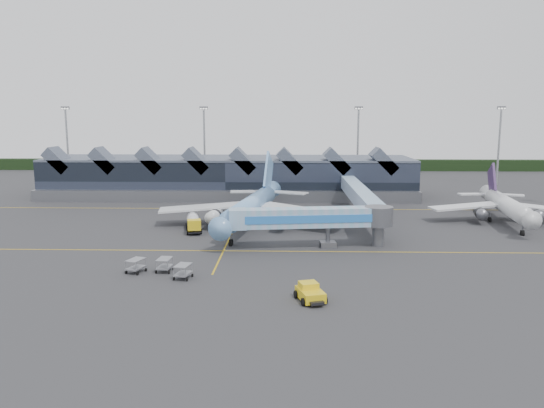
{
  "coord_description": "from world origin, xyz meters",
  "views": [
    {
      "loc": [
        9.35,
        -83.99,
        19.75
      ],
      "look_at": [
        6.84,
        4.45,
        5.0
      ],
      "focal_mm": 35.0,
      "sensor_mm": 36.0,
      "label": 1
    }
  ],
  "objects_px": {
    "pushback_tug": "(310,293)",
    "fuel_truck": "(193,222)",
    "main_airliner": "(252,205)",
    "regional_jet": "(505,205)",
    "jet_bridge": "(322,219)"
  },
  "relations": [
    {
      "from": "regional_jet",
      "to": "jet_bridge",
      "type": "xyz_separation_m",
      "value": [
        -35.65,
        -20.4,
        1.12
      ]
    },
    {
      "from": "regional_jet",
      "to": "fuel_truck",
      "type": "height_order",
      "value": "regional_jet"
    },
    {
      "from": "main_airliner",
      "to": "fuel_truck",
      "type": "xyz_separation_m",
      "value": [
        -10.02,
        -4.25,
        -2.19
      ]
    },
    {
      "from": "fuel_truck",
      "to": "pushback_tug",
      "type": "relative_size",
      "value": 1.86
    },
    {
      "from": "fuel_truck",
      "to": "main_airliner",
      "type": "bearing_deg",
      "value": 10.33
    },
    {
      "from": "pushback_tug",
      "to": "fuel_truck",
      "type": "bearing_deg",
      "value": 101.4
    },
    {
      "from": "regional_jet",
      "to": "pushback_tug",
      "type": "xyz_separation_m",
      "value": [
        -38.35,
        -44.0,
        -2.49
      ]
    },
    {
      "from": "main_airliner",
      "to": "jet_bridge",
      "type": "height_order",
      "value": "main_airliner"
    },
    {
      "from": "main_airliner",
      "to": "pushback_tug",
      "type": "xyz_separation_m",
      "value": [
        8.78,
        -39.05,
        -2.96
      ]
    },
    {
      "from": "fuel_truck",
      "to": "pushback_tug",
      "type": "bearing_deg",
      "value": -74.26
    },
    {
      "from": "main_airliner",
      "to": "fuel_truck",
      "type": "height_order",
      "value": "main_airliner"
    },
    {
      "from": "jet_bridge",
      "to": "pushback_tug",
      "type": "xyz_separation_m",
      "value": [
        -2.69,
        -23.6,
        -3.6
      ]
    },
    {
      "from": "regional_jet",
      "to": "fuel_truck",
      "type": "xyz_separation_m",
      "value": [
        -57.14,
        -9.2,
        -1.71
      ]
    },
    {
      "from": "fuel_truck",
      "to": "pushback_tug",
      "type": "xyz_separation_m",
      "value": [
        18.8,
        -34.8,
        -0.78
      ]
    },
    {
      "from": "fuel_truck",
      "to": "pushback_tug",
      "type": "distance_m",
      "value": 39.56
    }
  ]
}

